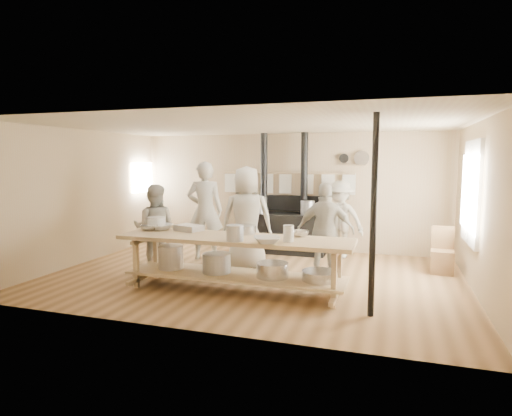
# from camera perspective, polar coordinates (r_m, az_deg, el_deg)

# --- Properties ---
(ground) EXTENTS (7.00, 7.00, 0.00)m
(ground) POSITION_cam_1_polar(r_m,az_deg,el_deg) (7.54, -0.40, -9.06)
(ground) COLOR brown
(ground) RESTS_ON ground
(room_shell) EXTENTS (7.00, 7.00, 7.00)m
(room_shell) POSITION_cam_1_polar(r_m,az_deg,el_deg) (7.28, -0.41, 3.35)
(room_shell) COLOR tan
(room_shell) RESTS_ON ground
(window_right) EXTENTS (0.09, 1.50, 1.65)m
(window_right) POSITION_cam_1_polar(r_m,az_deg,el_deg) (7.62, 26.82, 1.87)
(window_right) COLOR beige
(window_right) RESTS_ON ground
(left_opening) EXTENTS (0.00, 0.90, 0.90)m
(left_opening) POSITION_cam_1_polar(r_m,az_deg,el_deg) (10.59, -14.94, 3.96)
(left_opening) COLOR white
(left_opening) RESTS_ON ground
(stove) EXTENTS (1.90, 0.75, 2.60)m
(stove) POSITION_cam_1_polar(r_m,az_deg,el_deg) (9.43, 3.59, -2.71)
(stove) COLOR black
(stove) RESTS_ON ground
(towel_rail) EXTENTS (3.00, 0.04, 0.47)m
(towel_rail) POSITION_cam_1_polar(r_m,az_deg,el_deg) (9.59, 4.09, 3.67)
(towel_rail) COLOR tan
(towel_rail) RESTS_ON ground
(back_wall_shelf) EXTENTS (0.63, 0.14, 0.32)m
(back_wall_shelf) POSITION_cam_1_polar(r_m,az_deg,el_deg) (9.38, 12.94, 6.19)
(back_wall_shelf) COLOR tan
(back_wall_shelf) RESTS_ON ground
(prep_table) EXTENTS (3.60, 0.90, 0.85)m
(prep_table) POSITION_cam_1_polar(r_m,az_deg,el_deg) (6.60, -2.93, -6.67)
(prep_table) COLOR tan
(prep_table) RESTS_ON ground
(support_post) EXTENTS (0.08, 0.08, 2.60)m
(support_post) POSITION_cam_1_polar(r_m,az_deg,el_deg) (5.61, 15.39, -1.11)
(support_post) COLOR black
(support_post) RESTS_ON ground
(cook_far_left) EXTENTS (0.84, 0.68, 1.99)m
(cook_far_left) POSITION_cam_1_polar(r_m,az_deg,el_deg) (8.73, -6.82, -0.35)
(cook_far_left) COLOR #B3B09E
(cook_far_left) RESTS_ON ground
(cook_left) EXTENTS (0.92, 0.82, 1.58)m
(cook_left) POSITION_cam_1_polar(r_m,az_deg,el_deg) (7.97, -13.37, -2.59)
(cook_left) COLOR #B3B09E
(cook_left) RESTS_ON ground
(cook_center) EXTENTS (1.06, 0.85, 1.90)m
(cook_center) POSITION_cam_1_polar(r_m,az_deg,el_deg) (7.81, -1.24, -1.40)
(cook_center) COLOR #B3B09E
(cook_center) RESTS_ON ground
(cook_right) EXTENTS (1.01, 0.53, 1.64)m
(cook_right) POSITION_cam_1_polar(r_m,az_deg,el_deg) (7.30, 9.25, -3.07)
(cook_right) COLOR #B3B09E
(cook_right) RESTS_ON ground
(cook_by_window) EXTENTS (1.16, 0.86, 1.59)m
(cook_by_window) POSITION_cam_1_polar(r_m,az_deg,el_deg) (9.00, 11.14, -1.48)
(cook_by_window) COLOR #B3B09E
(cook_by_window) RESTS_ON ground
(chair) EXTENTS (0.42, 0.42, 0.83)m
(chair) POSITION_cam_1_polar(r_m,az_deg,el_deg) (8.36, 23.56, -6.34)
(chair) COLOR brown
(chair) RESTS_ON ground
(bowl_white_a) EXTENTS (0.47, 0.47, 0.10)m
(bowl_white_a) POSITION_cam_1_polar(r_m,az_deg,el_deg) (7.34, -12.67, -2.48)
(bowl_white_a) COLOR silver
(bowl_white_a) RESTS_ON prep_table
(bowl_steel_a) EXTENTS (0.39, 0.39, 0.09)m
(bowl_steel_a) POSITION_cam_1_polar(r_m,az_deg,el_deg) (7.30, -14.06, -2.59)
(bowl_steel_a) COLOR silver
(bowl_steel_a) RESTS_ON prep_table
(bowl_white_b) EXTENTS (0.50, 0.50, 0.09)m
(bowl_white_b) POSITION_cam_1_polar(r_m,az_deg,el_deg) (6.02, 1.48, -4.28)
(bowl_white_b) COLOR silver
(bowl_white_b) RESTS_ON prep_table
(bowl_steel_b) EXTENTS (0.35, 0.35, 0.09)m
(bowl_steel_b) POSITION_cam_1_polar(r_m,az_deg,el_deg) (6.57, 5.84, -3.41)
(bowl_steel_b) COLOR silver
(bowl_steel_b) RESTS_ON prep_table
(roasting_pan) EXTENTS (0.50, 0.41, 0.10)m
(roasting_pan) POSITION_cam_1_polar(r_m,az_deg,el_deg) (7.15, -8.94, -2.62)
(roasting_pan) COLOR #B2B2B7
(roasting_pan) RESTS_ON prep_table
(mixing_bowl_large) EXTENTS (0.49, 0.49, 0.13)m
(mixing_bowl_large) POSITION_cam_1_polar(r_m,az_deg,el_deg) (6.81, -1.73, -2.85)
(mixing_bowl_large) COLOR silver
(mixing_bowl_large) RESTS_ON prep_table
(bucket_galv) EXTENTS (0.27, 0.27, 0.23)m
(bucket_galv) POSITION_cam_1_polar(r_m,az_deg,el_deg) (6.17, -2.82, -3.35)
(bucket_galv) COLOR gray
(bucket_galv) RESTS_ON prep_table
(deep_bowl_enamel) EXTENTS (0.36, 0.36, 0.20)m
(deep_bowl_enamel) POSITION_cam_1_polar(r_m,az_deg,el_deg) (7.48, -13.16, -1.94)
(deep_bowl_enamel) COLOR silver
(deep_bowl_enamel) RESTS_ON prep_table
(pitcher) EXTENTS (0.19, 0.19, 0.24)m
(pitcher) POSITION_cam_1_polar(r_m,az_deg,el_deg) (6.13, 4.36, -3.41)
(pitcher) COLOR silver
(pitcher) RESTS_ON prep_table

